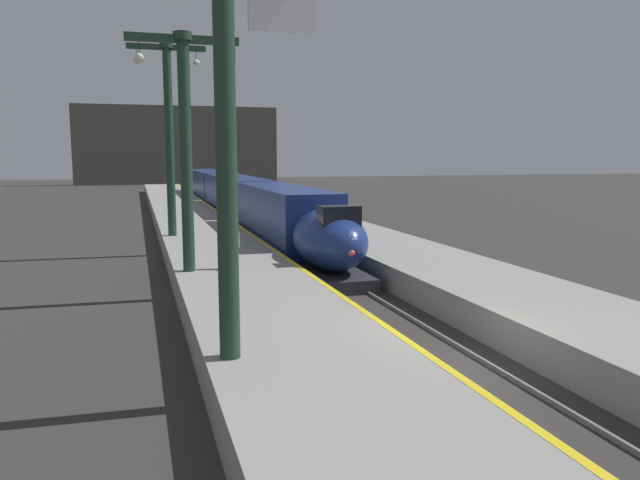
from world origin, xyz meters
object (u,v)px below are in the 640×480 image
object	(u,v)px
highspeed_train_main	(237,198)
station_column_mid	(185,129)
station_column_far	(169,122)
rolling_suitcase	(233,262)
station_column_near	(228,98)
passenger_near_edge	(232,243)

from	to	relation	value
highspeed_train_main	station_column_mid	world-z (taller)	station_column_mid
station_column_far	rolling_suitcase	xyz separation A→B (m)	(1.62, -10.82, -5.67)
station_column_near	station_column_mid	world-z (taller)	station_column_near
station_column_mid	station_column_far	size ratio (longest dim) A/B	0.86
station_column_far	passenger_near_edge	xyz separation A→B (m)	(1.63, -10.57, -4.99)
station_column_near	passenger_near_edge	distance (m)	11.42
station_column_near	rolling_suitcase	xyz separation A→B (m)	(1.56, 10.14, -5.14)
highspeed_train_main	station_column_near	size ratio (longest dim) A/B	6.31
rolling_suitcase	station_column_near	bearing A→B (deg)	-98.73
station_column_mid	passenger_near_edge	distance (m)	4.54
station_column_near	station_column_mid	bearing A→B (deg)	90.32
station_column_mid	rolling_suitcase	size ratio (longest dim) A/B	8.78
station_column_far	rolling_suitcase	size ratio (longest dim) A/B	10.22
station_column_mid	station_column_far	world-z (taller)	station_column_far
highspeed_train_main	station_column_near	world-z (taller)	station_column_near
station_column_far	passenger_near_edge	distance (m)	11.80
station_column_far	station_column_near	bearing A→B (deg)	-89.84
highspeed_train_main	station_column_mid	xyz separation A→B (m)	(-5.90, -25.77, 4.31)
highspeed_train_main	passenger_near_edge	world-z (taller)	highspeed_train_main
highspeed_train_main	station_column_far	bearing A→B (deg)	-111.28
highspeed_train_main	station_column_far	xyz separation A→B (m)	(-5.90, -15.15, 5.06)
rolling_suitcase	passenger_near_edge	bearing A→B (deg)	86.18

